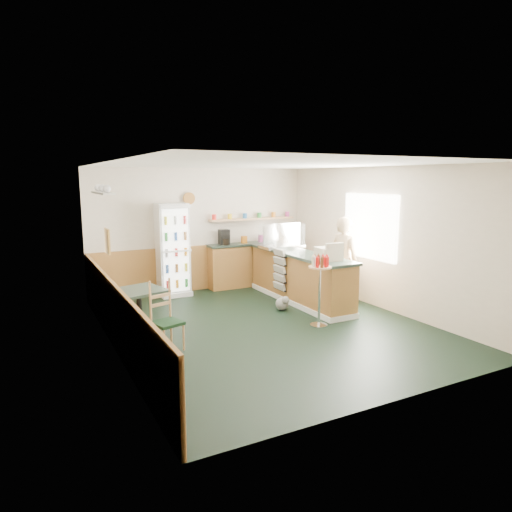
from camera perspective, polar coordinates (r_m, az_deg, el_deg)
ground at (r=7.85m, az=1.31°, el=-8.72°), size 6.00×6.00×0.00m
room_envelope at (r=8.05m, az=-2.58°, el=2.88°), size 5.04×6.02×2.72m
service_counter at (r=9.29m, az=5.43°, el=-2.90°), size 0.68×3.01×1.01m
back_counter at (r=10.66m, az=-0.34°, el=-0.76°), size 2.24×0.42×1.69m
drinks_fridge at (r=9.80m, az=-10.33°, el=0.75°), size 0.65×0.54×1.96m
display_case at (r=9.74m, az=3.25°, el=2.52°), size 0.90×0.47×0.51m
cash_register at (r=8.39m, az=9.04°, el=0.29°), size 0.45×0.47×0.23m
shopkeeper at (r=9.19m, az=10.92°, el=-0.55°), size 0.54×0.66×1.74m
condiment_stand at (r=7.71m, az=7.99°, el=-2.77°), size 0.38×0.38×1.20m
newspaper_rack at (r=9.22m, az=2.96°, el=-1.73°), size 0.09×0.42×0.85m
cafe_table at (r=7.31m, az=-14.40°, el=-5.85°), size 0.88×0.88×0.79m
cafe_chair at (r=6.83m, az=-11.25°, el=-7.01°), size 0.47×0.47×1.03m
dog_doorstop at (r=8.70m, az=3.34°, el=-5.90°), size 0.25×0.32×0.30m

